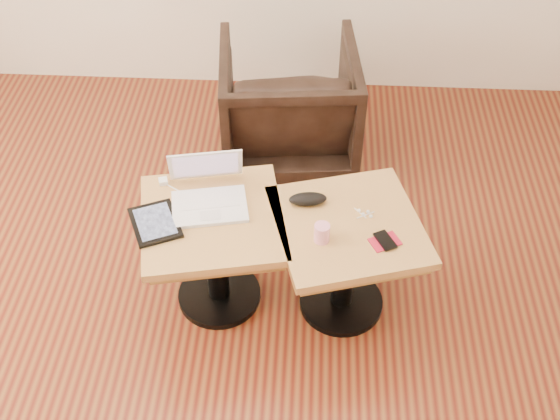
# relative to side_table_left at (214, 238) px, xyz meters

# --- Properties ---
(room_shell) EXTENTS (4.52, 4.52, 2.71)m
(room_shell) POSITION_rel_side_table_left_xyz_m (0.01, -0.47, 0.95)
(room_shell) COLOR #50190F
(room_shell) RESTS_ON ground
(side_table_left) EXTENTS (0.69, 0.69, 0.53)m
(side_table_left) POSITION_rel_side_table_left_xyz_m (0.00, 0.00, 0.00)
(side_table_left) COLOR black
(side_table_left) RESTS_ON ground
(side_table_right) EXTENTS (0.72, 0.72, 0.53)m
(side_table_right) POSITION_rel_side_table_left_xyz_m (0.56, -0.01, 0.00)
(side_table_right) COLOR black
(side_table_right) RESTS_ON ground
(laptop) EXTENTS (0.36, 0.35, 0.21)m
(laptop) POSITION_rel_side_table_left_xyz_m (-0.02, 0.09, 0.18)
(laptop) COLOR white
(laptop) RESTS_ON side_table_left
(tablet) EXTENTS (0.26, 0.29, 0.02)m
(tablet) POSITION_rel_side_table_left_xyz_m (-0.23, -0.06, 0.14)
(tablet) COLOR black
(tablet) RESTS_ON side_table_left
(charging_adapter) EXTENTS (0.05, 0.05, 0.02)m
(charging_adapter) POSITION_rel_side_table_left_xyz_m (-0.24, 0.19, 0.14)
(charging_adapter) COLOR white
(charging_adapter) RESTS_ON side_table_left
(glasses_case) EXTENTS (0.17, 0.09, 0.05)m
(glasses_case) POSITION_rel_side_table_left_xyz_m (0.39, 0.10, 0.16)
(glasses_case) COLOR black
(glasses_case) RESTS_ON side_table_right
(striped_cup) EXTENTS (0.09, 0.09, 0.08)m
(striped_cup) POSITION_rel_side_table_left_xyz_m (0.45, -0.11, 0.17)
(striped_cup) COLOR #EE3976
(striped_cup) RESTS_ON side_table_right
(earbuds_tangle) EXTENTS (0.08, 0.05, 0.02)m
(earbuds_tangle) POSITION_rel_side_table_left_xyz_m (0.63, 0.04, 0.14)
(earbuds_tangle) COLOR white
(earbuds_tangle) RESTS_ON side_table_right
(phone_on_sleeve) EXTENTS (0.14, 0.12, 0.01)m
(phone_on_sleeve) POSITION_rel_side_table_left_xyz_m (0.71, -0.11, 0.14)
(phone_on_sleeve) COLOR maroon
(phone_on_sleeve) RESTS_ON side_table_right
(armchair) EXTENTS (0.78, 0.80, 0.67)m
(armchair) POSITION_rel_side_table_left_xyz_m (0.27, 1.07, -0.06)
(armchair) COLOR black
(armchair) RESTS_ON ground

